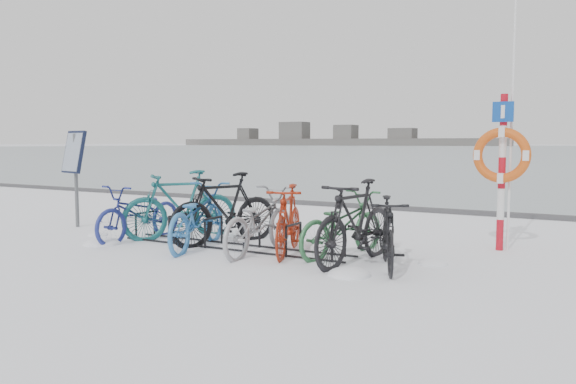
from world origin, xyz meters
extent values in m
plane|color=white|center=(0.00, 0.00, 0.00)|extent=(900.00, 900.00, 0.00)
cube|color=#3F3F42|center=(0.00, 5.90, 0.05)|extent=(400.00, 0.25, 0.10)
cylinder|color=black|center=(-1.80, -0.22, 0.22)|extent=(0.04, 0.04, 0.44)
cylinder|color=black|center=(-1.80, 0.22, 0.22)|extent=(0.04, 0.04, 0.44)
cylinder|color=black|center=(-1.80, 0.00, 0.44)|extent=(0.04, 0.44, 0.04)
cylinder|color=black|center=(-1.08, -0.22, 0.22)|extent=(0.04, 0.04, 0.44)
cylinder|color=black|center=(-1.08, 0.22, 0.22)|extent=(0.04, 0.04, 0.44)
cylinder|color=black|center=(-1.08, 0.00, 0.44)|extent=(0.04, 0.44, 0.04)
cylinder|color=black|center=(-0.36, -0.22, 0.22)|extent=(0.04, 0.04, 0.44)
cylinder|color=black|center=(-0.36, 0.22, 0.22)|extent=(0.04, 0.04, 0.44)
cylinder|color=black|center=(-0.36, 0.00, 0.44)|extent=(0.04, 0.44, 0.04)
cylinder|color=black|center=(0.36, -0.22, 0.22)|extent=(0.04, 0.04, 0.44)
cylinder|color=black|center=(0.36, 0.22, 0.22)|extent=(0.04, 0.04, 0.44)
cylinder|color=black|center=(0.36, 0.00, 0.44)|extent=(0.04, 0.44, 0.04)
cylinder|color=black|center=(1.08, -0.22, 0.22)|extent=(0.04, 0.04, 0.44)
cylinder|color=black|center=(1.08, 0.22, 0.22)|extent=(0.04, 0.04, 0.44)
cylinder|color=black|center=(1.08, 0.00, 0.44)|extent=(0.04, 0.44, 0.04)
cylinder|color=black|center=(1.80, -0.22, 0.22)|extent=(0.04, 0.04, 0.44)
cylinder|color=black|center=(1.80, 0.22, 0.22)|extent=(0.04, 0.04, 0.44)
cylinder|color=black|center=(1.80, 0.00, 0.44)|extent=(0.04, 0.44, 0.04)
cylinder|color=black|center=(0.00, -0.22, 0.02)|extent=(4.00, 0.03, 0.03)
cylinder|color=black|center=(0.00, 0.22, 0.02)|extent=(4.00, 0.03, 0.03)
cylinder|color=#595B5E|center=(-3.86, 0.32, 0.90)|extent=(0.07, 0.07, 1.80)
cube|color=black|center=(-3.86, 0.29, 1.45)|extent=(0.65, 0.36, 0.81)
cube|color=#8C99AD|center=(-3.86, 0.25, 1.45)|extent=(0.58, 0.28, 0.72)
cylinder|color=#B60E1D|center=(3.65, 1.82, 0.23)|extent=(0.11, 0.11, 0.47)
cylinder|color=silver|center=(3.65, 1.82, 0.70)|extent=(0.11, 0.11, 0.47)
cylinder|color=#B60E1D|center=(3.65, 1.82, 1.17)|extent=(0.11, 0.11, 0.47)
cylinder|color=silver|center=(3.65, 1.82, 1.64)|extent=(0.11, 0.11, 0.47)
cylinder|color=#B60E1D|center=(3.65, 1.82, 2.11)|extent=(0.11, 0.11, 0.47)
torus|color=#D05013|center=(3.65, 1.73, 1.44)|extent=(0.82, 0.14, 0.82)
cube|color=#0E3F9B|center=(3.65, 1.74, 2.08)|extent=(0.30, 0.03, 0.30)
cylinder|color=silver|center=(3.76, 1.87, 2.13)|extent=(0.04, 0.04, 4.27)
cube|color=#464646|center=(-120.00, 260.00, 1.75)|extent=(180.00, 12.00, 3.50)
cube|color=#464646|center=(-150.00, 260.00, 5.50)|extent=(24.00, 10.00, 8.00)
cube|color=#464646|center=(-90.00, 260.00, 5.00)|extent=(20.00, 10.00, 6.00)
imported|color=navy|center=(-1.77, -0.14, 0.49)|extent=(0.71, 1.88, 0.98)
imported|color=#185A5F|center=(-1.28, 0.31, 0.60)|extent=(1.59, 1.96, 1.20)
imported|color=#3173B5|center=(-0.49, -0.25, 0.52)|extent=(1.15, 2.07, 1.03)
imported|color=black|center=(-0.32, 0.25, 0.59)|extent=(1.30, 2.04, 1.19)
imported|color=#94959A|center=(0.56, -0.12, 0.50)|extent=(0.73, 1.94, 1.00)
imported|color=maroon|center=(0.98, 0.04, 0.52)|extent=(1.01, 1.81, 1.05)
imported|color=#2F6B3F|center=(1.71, 0.32, 0.48)|extent=(1.09, 1.93, 0.96)
imported|color=black|center=(2.08, -0.08, 0.59)|extent=(0.84, 2.01, 1.17)
imported|color=black|center=(2.57, -0.17, 0.48)|extent=(1.05, 1.66, 0.97)
ellipsoid|color=white|center=(2.30, -0.79, 0.00)|extent=(0.54, 0.54, 0.19)
ellipsoid|color=white|center=(-0.85, 0.51, 0.00)|extent=(0.43, 0.43, 0.15)
ellipsoid|color=white|center=(-2.00, -0.76, 0.00)|extent=(0.59, 0.59, 0.21)
ellipsoid|color=white|center=(3.04, 0.33, 0.00)|extent=(0.40, 0.40, 0.14)
ellipsoid|color=white|center=(-2.73, -0.20, 0.00)|extent=(0.34, 0.34, 0.12)
ellipsoid|color=white|center=(1.24, 0.65, 0.00)|extent=(0.53, 0.53, 0.18)
camera|label=1|loc=(4.94, -7.09, 1.63)|focal=35.00mm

